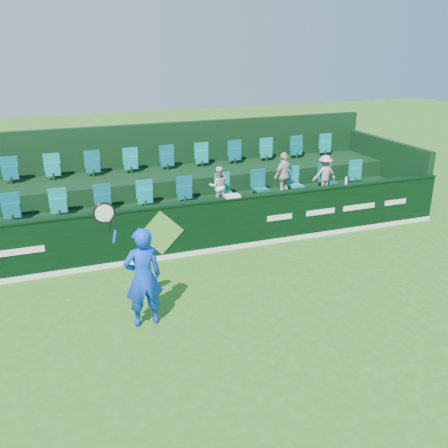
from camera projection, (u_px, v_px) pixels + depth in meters
name	position (u px, v px, depth m)	size (l,w,h in m)	color
ground	(217.00, 348.00, 8.55)	(60.00, 60.00, 0.00)	#2E6317
sponsor_hoarding	(160.00, 232.00, 11.82)	(16.00, 0.25, 1.35)	black
stand_tier_front	(150.00, 228.00, 12.89)	(16.00, 2.00, 0.80)	black
stand_tier_back	(136.00, 198.00, 14.47)	(16.00, 1.80, 1.30)	black
stand_rear	(131.00, 175.00, 14.66)	(16.00, 4.10, 2.60)	black
seat_row_front	(146.00, 198.00, 12.99)	(13.50, 0.50, 0.60)	#10888A
seat_row_back	(131.00, 164.00, 14.40)	(13.50, 0.50, 0.60)	#10888A
tennis_player	(143.00, 277.00, 8.97)	(1.17, 0.48, 2.51)	blue
spectator_left	(218.00, 186.00, 13.20)	(0.51, 0.40, 1.05)	silver
spectator_middle	(284.00, 175.00, 13.80)	(0.75, 0.31, 1.28)	beige
spectator_right	(325.00, 174.00, 14.26)	(0.71, 0.41, 1.10)	tan
towel	(232.00, 196.00, 12.18)	(0.38, 0.24, 0.06)	silver
drinks_bottle	(346.00, 181.00, 13.23)	(0.06, 0.06, 0.20)	white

